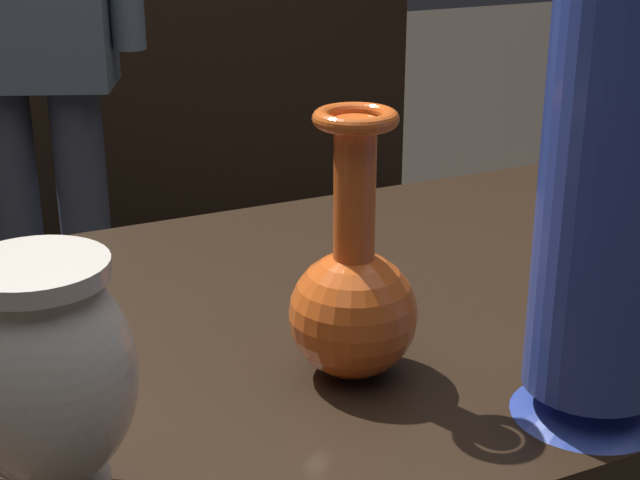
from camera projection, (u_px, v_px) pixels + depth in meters
vase_centerpiece at (349, 296)px, 0.80m from camera, size 0.11×0.11×0.23m
vase_tall_behind at (609, 208)px, 0.70m from camera, size 0.12×0.12×0.35m
vase_right_accent at (46, 375)px, 0.62m from camera, size 0.12×0.12×0.17m
visitor_center_back at (30, 17)px, 1.99m from camera, size 0.44×0.29×1.57m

